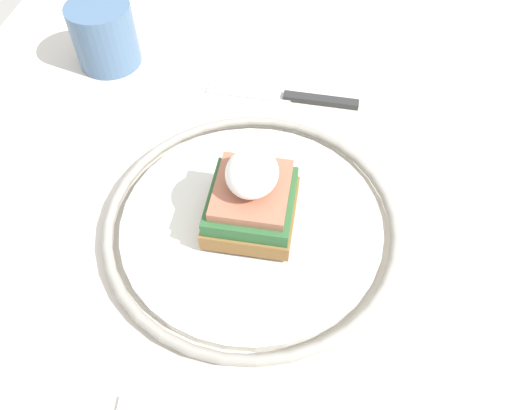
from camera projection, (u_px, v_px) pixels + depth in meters
The scene contains 6 objects.
ground_plane at pixel (257, 410), 1.11m from camera, with size 6.00×6.00×0.00m, color #9E9993.
dining_table at pixel (258, 260), 0.60m from camera, with size 1.01×0.78×0.77m.
plate at pixel (256, 222), 0.47m from camera, with size 0.28×0.28×0.02m.
sandwich at pixel (255, 197), 0.44m from camera, with size 0.12×0.08×0.07m.
knife at pixel (294, 97), 0.58m from camera, with size 0.02×0.18×0.01m.
cup at pixel (104, 34), 0.60m from camera, with size 0.08×0.08×0.08m.
Camera 1 is at (-0.30, -0.05, 1.16)m, focal length 35.00 mm.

